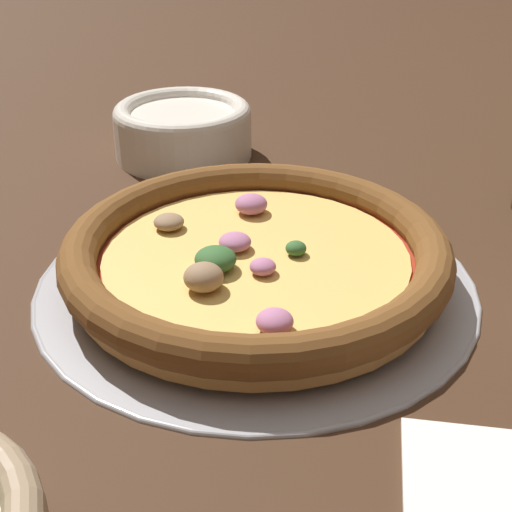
{
  "coord_description": "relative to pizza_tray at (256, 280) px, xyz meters",
  "views": [
    {
      "loc": [
        -0.44,
        -0.19,
        0.29
      ],
      "look_at": [
        0.0,
        0.0,
        0.03
      ],
      "focal_mm": 50.0,
      "sensor_mm": 36.0,
      "label": 1
    }
  ],
  "objects": [
    {
      "name": "bowl_near",
      "position": [
        0.22,
        0.18,
        0.03
      ],
      "size": [
        0.15,
        0.15,
        0.06
      ],
      "color": "silver",
      "rests_on": "ground_plane"
    },
    {
      "name": "pizza",
      "position": [
        -0.0,
        0.0,
        0.02
      ],
      "size": [
        0.3,
        0.3,
        0.04
      ],
      "color": "tan",
      "rests_on": "pizza_tray"
    },
    {
      "name": "ground_plane",
      "position": [
        0.0,
        0.0,
        -0.0
      ],
      "size": [
        3.0,
        3.0,
        0.0
      ],
      "primitive_type": "plane",
      "color": "#3D2616"
    },
    {
      "name": "pizza_tray",
      "position": [
        0.0,
        0.0,
        0.0
      ],
      "size": [
        0.34,
        0.34,
        0.01
      ],
      "color": "#9E9EA3",
      "rests_on": "ground_plane"
    }
  ]
}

